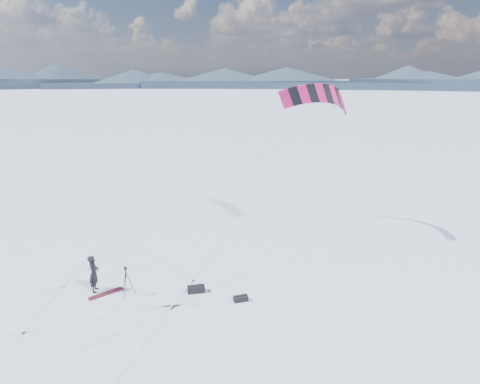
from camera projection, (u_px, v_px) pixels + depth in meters
name	position (u px, v px, depth m)	size (l,w,h in m)	color
ground	(139.00, 305.00, 17.49)	(1800.00, 1800.00, 0.00)	white
horizon_hills	(133.00, 227.00, 16.48)	(704.00, 705.94, 8.81)	#1D2837
snow_tracks	(146.00, 303.00, 17.61)	(17.62, 10.25, 0.01)	silver
snowkiter	(96.00, 291.00, 18.60)	(0.65, 0.43, 1.78)	black
snowboard	(106.00, 293.00, 18.34)	(1.59, 0.30, 0.04)	maroon
tripod	(126.00, 277.00, 17.97)	(0.56, 0.64, 1.42)	black
gear_bag_a	(196.00, 289.00, 18.46)	(0.84, 0.51, 0.35)	black
gear_bag_b	(241.00, 298.00, 17.74)	(0.66, 0.38, 0.29)	black
power_kite	(316.00, 98.00, 23.66)	(14.47, 5.22, 8.04)	#C31254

